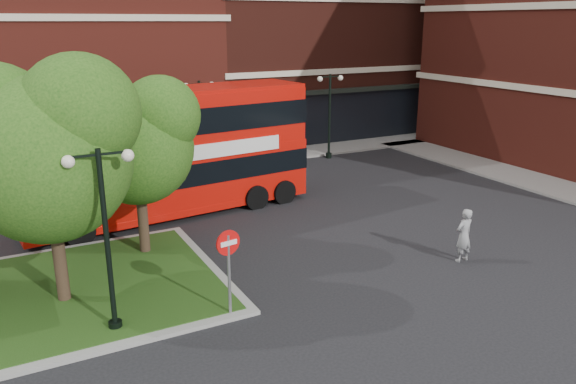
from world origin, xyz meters
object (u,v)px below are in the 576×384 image
bus (167,144)px  car_silver (85,168)px  woman (464,235)px  car_white (251,153)px

bus → car_silver: bus is taller
woman → car_silver: size_ratio=0.47×
woman → car_white: woman is taller
bus → woman: size_ratio=6.58×
car_silver → bus: bearing=-159.9°
woman → car_white: (-1.05, 15.41, -0.15)m
bus → car_white: size_ratio=2.58×
woman → car_silver: bearing=-63.8°
bus → car_white: (6.41, 5.93, -2.26)m
bus → woman: bearing=-57.8°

